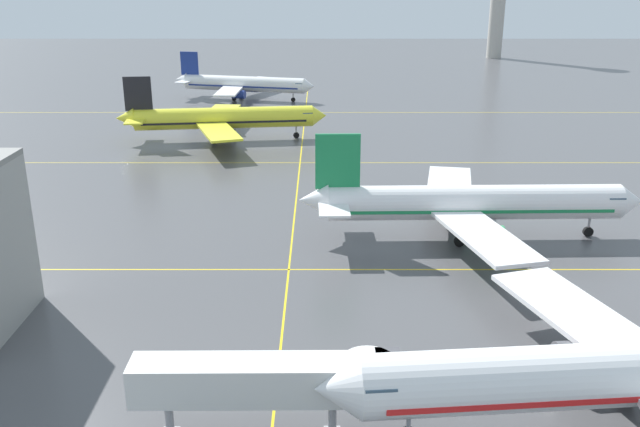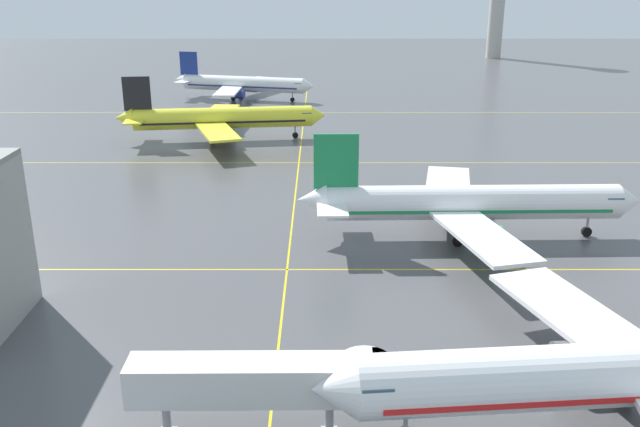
{
  "view_description": "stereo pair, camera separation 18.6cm",
  "coord_description": "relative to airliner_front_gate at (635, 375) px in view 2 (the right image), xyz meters",
  "views": [
    {
      "loc": [
        3.19,
        -24.3,
        28.6
      ],
      "look_at": [
        3.15,
        44.85,
        4.27
      ],
      "focal_mm": 38.46,
      "sensor_mm": 36.0,
      "label": 1
    },
    {
      "loc": [
        3.38,
        -24.3,
        28.6
      ],
      "look_at": [
        3.15,
        44.85,
        4.27
      ],
      "focal_mm": 38.46,
      "sensor_mm": 36.0,
      "label": 2
    }
  ],
  "objects": [
    {
      "name": "airliner_front_gate",
      "position": [
        0.0,
        0.0,
        0.0
      ],
      "size": [
        40.97,
        35.2,
        12.73
      ],
      "color": "white",
      "rests_on": "ground"
    },
    {
      "name": "airliner_far_left_stand",
      "position": [
        -38.59,
        125.71,
        -0.63
      ],
      "size": [
        34.63,
        29.47,
        10.88
      ],
      "color": "white",
      "rests_on": "ground"
    },
    {
      "name": "airliner_third_row",
      "position": [
        -37.82,
        83.52,
        -0.36
      ],
      "size": [
        37.54,
        32.14,
        11.67
      ],
      "color": "yellow",
      "rests_on": "ground"
    },
    {
      "name": "jet_bridge",
      "position": [
        -22.32,
        -0.23,
        -0.29
      ],
      "size": [
        17.28,
        3.38,
        5.58
      ],
      "color": "silver",
      "rests_on": "ground"
    },
    {
      "name": "airliner_second_row",
      "position": [
        -3.33,
        35.2,
        -0.2
      ],
      "size": [
        39.02,
        33.73,
        12.16
      ],
      "color": "white",
      "rests_on": "ground"
    },
    {
      "name": "taxiway_markings",
      "position": [
        -23.37,
        47.0,
        -4.34
      ],
      "size": [
        169.77,
        183.58,
        0.01
      ],
      "color": "yellow",
      "rests_on": "ground"
    }
  ]
}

